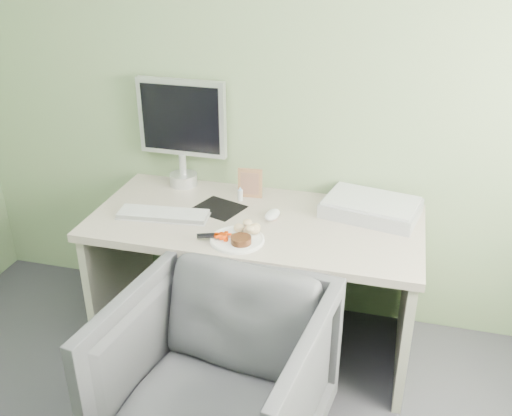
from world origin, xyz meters
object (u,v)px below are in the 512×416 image
(desk_chair, at_px, (217,381))
(monitor, at_px, (182,127))
(desk, at_px, (255,251))
(plate, at_px, (237,240))
(scanner, at_px, (371,208))

(desk_chair, bearing_deg, monitor, 124.56)
(desk, xyz_separation_m, desk_chair, (0.04, -0.74, -0.17))
(plate, distance_m, scanner, 0.70)
(plate, distance_m, desk_chair, 0.63)
(scanner, bearing_deg, desk_chair, -106.74)
(plate, xyz_separation_m, scanner, (0.56, 0.42, 0.03))
(desk, bearing_deg, scanner, 19.46)
(desk, height_order, monitor, monitor)
(scanner, xyz_separation_m, monitor, (-1.02, 0.13, 0.29))
(scanner, distance_m, desk_chair, 1.12)
(scanner, height_order, desk_chair, scanner)
(plate, bearing_deg, scanner, 36.91)
(desk, bearing_deg, monitor, 146.92)
(plate, xyz_separation_m, monitor, (-0.46, 0.55, 0.32))
(plate, xyz_separation_m, desk_chair, (0.06, -0.51, -0.36))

